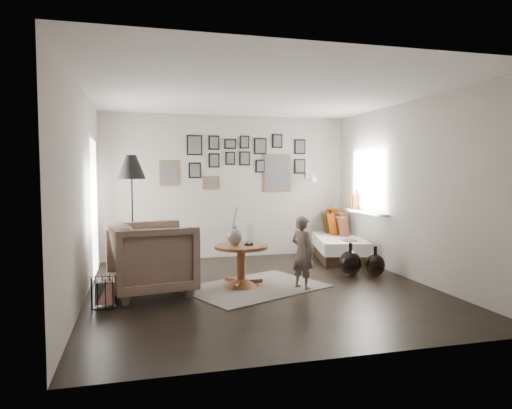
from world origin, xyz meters
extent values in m
plane|color=black|center=(0.00, 0.00, 0.00)|extent=(4.80, 4.80, 0.00)
plane|color=#A39A8F|center=(0.00, 2.40, 1.30)|extent=(4.50, 0.00, 4.50)
plane|color=#A39A8F|center=(0.00, -2.40, 1.30)|extent=(4.50, 0.00, 4.50)
plane|color=#A39A8F|center=(-2.25, 0.00, 1.30)|extent=(0.00, 4.80, 4.80)
plane|color=#A39A8F|center=(2.25, 0.00, 1.30)|extent=(0.00, 4.80, 4.80)
plane|color=white|center=(0.00, 0.00, 2.60)|extent=(4.80, 4.80, 0.00)
plane|color=white|center=(-2.23, 1.20, 1.05)|extent=(0.00, 2.14, 2.14)
plane|color=white|center=(-2.23, 1.20, 1.05)|extent=(0.00, 1.88, 1.88)
plane|color=white|center=(-2.23, 1.20, 1.05)|extent=(0.00, 1.93, 1.93)
plane|color=white|center=(2.23, 1.20, 1.45)|extent=(0.00, 1.30, 1.30)
plane|color=white|center=(2.23, 1.20, 1.45)|extent=(0.00, 1.14, 1.14)
cube|color=white|center=(2.17, 1.20, 0.88)|extent=(0.15, 1.32, 0.04)
cylinder|color=#8C4C14|center=(2.17, 1.55, 1.04)|extent=(0.10, 0.10, 0.28)
cylinder|color=#8C4C14|center=(2.17, 1.72, 1.01)|extent=(0.08, 0.08, 0.22)
cube|color=brown|center=(-1.05, 2.38, 1.55)|extent=(0.35, 0.03, 0.45)
cube|color=black|center=(-1.05, 2.37, 1.55)|extent=(0.30, 0.01, 0.40)
cube|color=black|center=(-0.60, 2.38, 2.05)|extent=(0.28, 0.03, 0.36)
cube|color=black|center=(-0.60, 2.37, 2.05)|extent=(0.23, 0.01, 0.31)
cube|color=black|center=(-0.60, 2.38, 1.60)|extent=(0.22, 0.03, 0.28)
cube|color=black|center=(-0.60, 2.37, 1.60)|extent=(0.17, 0.01, 0.23)
cube|color=black|center=(-0.25, 2.38, 2.10)|extent=(0.20, 0.03, 0.26)
cube|color=black|center=(-0.25, 2.37, 2.10)|extent=(0.15, 0.01, 0.21)
cube|color=black|center=(-0.25, 2.38, 1.78)|extent=(0.20, 0.03, 0.26)
cube|color=black|center=(-0.25, 2.37, 1.78)|extent=(0.15, 0.01, 0.21)
cube|color=black|center=(0.05, 2.38, 2.08)|extent=(0.22, 0.03, 0.18)
cube|color=black|center=(0.05, 2.37, 2.08)|extent=(0.17, 0.01, 0.13)
cube|color=black|center=(0.05, 2.38, 1.82)|extent=(0.18, 0.03, 0.24)
cube|color=black|center=(0.05, 2.37, 1.82)|extent=(0.13, 0.01, 0.19)
cube|color=black|center=(0.32, 2.38, 2.12)|extent=(0.18, 0.03, 0.24)
cube|color=black|center=(0.32, 2.37, 2.12)|extent=(0.13, 0.01, 0.19)
cube|color=black|center=(0.32, 2.38, 1.82)|extent=(0.20, 0.03, 0.26)
cube|color=black|center=(0.32, 2.37, 1.82)|extent=(0.15, 0.01, 0.21)
cube|color=black|center=(0.62, 2.38, 2.05)|extent=(0.24, 0.03, 0.30)
cube|color=black|center=(0.62, 2.37, 2.05)|extent=(0.19, 0.01, 0.25)
cube|color=black|center=(0.62, 2.38, 1.68)|extent=(0.18, 0.03, 0.24)
cube|color=black|center=(0.62, 2.37, 1.68)|extent=(0.13, 0.01, 0.19)
cube|color=brown|center=(0.95, 2.38, 1.55)|extent=(0.55, 0.03, 0.70)
cube|color=black|center=(0.95, 2.37, 1.55)|extent=(0.50, 0.01, 0.65)
cube|color=black|center=(0.95, 2.38, 2.15)|extent=(0.20, 0.03, 0.26)
cube|color=black|center=(0.95, 2.37, 2.15)|extent=(0.15, 0.01, 0.21)
cube|color=black|center=(1.40, 2.38, 2.05)|extent=(0.22, 0.03, 0.28)
cube|color=black|center=(1.40, 2.37, 2.05)|extent=(0.17, 0.01, 0.23)
cube|color=black|center=(1.40, 2.38, 1.68)|extent=(0.22, 0.03, 0.28)
cube|color=black|center=(1.40, 2.37, 1.68)|extent=(0.17, 0.01, 0.23)
cube|color=brown|center=(-0.30, 2.38, 1.38)|extent=(0.30, 0.03, 0.24)
cube|color=black|center=(-0.30, 2.37, 1.38)|extent=(0.25, 0.01, 0.19)
cube|color=white|center=(1.55, 2.37, 1.50)|extent=(0.06, 0.04, 0.10)
cylinder|color=white|center=(1.55, 2.25, 1.52)|extent=(0.02, 0.24, 0.02)
cone|color=white|center=(1.55, 2.12, 1.46)|extent=(0.18, 0.18, 0.14)
cube|color=beige|center=(-0.08, 0.06, 0.01)|extent=(2.17, 1.90, 0.01)
cone|color=brown|center=(-0.25, 0.16, 0.05)|extent=(0.54, 0.54, 0.10)
cylinder|color=brown|center=(-0.25, 0.16, 0.29)|extent=(0.11, 0.11, 0.42)
cylinder|color=brown|center=(-0.25, 0.16, 0.55)|extent=(0.73, 0.73, 0.04)
ellipsoid|color=black|center=(-0.33, 0.18, 0.69)|extent=(0.21, 0.21, 0.23)
cylinder|color=black|center=(-0.33, 0.18, 0.82)|extent=(0.06, 0.06, 0.04)
cylinder|color=black|center=(-0.14, 0.16, 0.58)|extent=(0.12, 0.12, 0.02)
cube|color=black|center=(1.90, 1.72, 0.10)|extent=(1.10, 1.83, 0.20)
cube|color=silver|center=(1.90, 1.72, 0.30)|extent=(1.18, 1.90, 0.22)
cube|color=#9B3608|center=(1.92, 2.42, 0.63)|extent=(0.26, 0.52, 0.50)
cube|color=#3A2912|center=(1.80, 2.33, 0.60)|extent=(0.34, 0.49, 0.45)
cube|color=maroon|center=(2.03, 2.19, 0.59)|extent=(0.23, 0.44, 0.43)
cube|color=#9B3608|center=(1.85, 2.06, 0.58)|extent=(0.31, 0.45, 0.41)
cube|color=maroon|center=(1.99, 1.90, 0.56)|extent=(0.20, 0.38, 0.38)
cube|color=black|center=(1.85, 1.17, 0.41)|extent=(0.21, 0.28, 0.01)
imported|color=brown|center=(-1.43, 0.08, 0.46)|extent=(1.18, 1.16, 0.93)
cube|color=silver|center=(-1.40, 0.13, 0.48)|extent=(0.48, 0.49, 0.19)
cylinder|color=black|center=(-1.69, 1.37, 0.02)|extent=(0.28, 0.28, 0.03)
cylinder|color=black|center=(-1.69, 1.37, 0.81)|extent=(0.02, 0.02, 1.62)
cone|color=black|center=(-1.69, 1.37, 1.64)|extent=(0.43, 0.43, 0.37)
cube|color=black|center=(-2.00, -0.35, 0.16)|extent=(0.21, 0.12, 0.27)
cube|color=silver|center=(-1.97, -0.37, 0.16)|extent=(0.21, 0.12, 0.27)
ellipsoid|color=black|center=(1.49, 0.38, 0.19)|extent=(0.33, 0.33, 0.38)
cylinder|color=black|center=(1.49, 0.38, 0.44)|extent=(0.06, 0.06, 0.12)
ellipsoid|color=black|center=(1.84, 0.26, 0.17)|extent=(0.29, 0.29, 0.34)
cylinder|color=black|center=(1.84, 0.26, 0.40)|extent=(0.06, 0.06, 0.12)
imported|color=#62514D|center=(0.52, -0.16, 0.49)|extent=(0.38, 0.43, 0.98)
camera|label=1|loc=(-1.59, -5.84, 1.56)|focal=32.00mm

